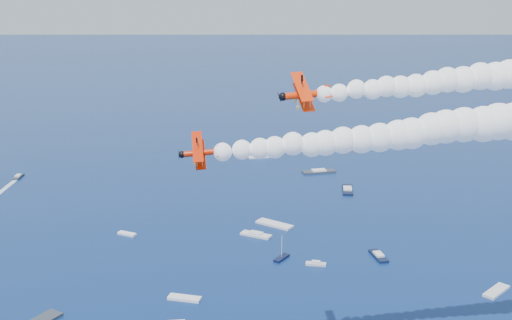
# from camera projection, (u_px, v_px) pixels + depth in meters

# --- Properties ---
(biplane_lead) EXTENTS (10.62, 12.57, 9.19)m
(biplane_lead) POSITION_uv_depth(u_px,v_px,m) (305.00, 95.00, 101.03)
(biplane_lead) COLOR #F52F05
(biplane_trail) EXTENTS (7.99, 9.56, 7.31)m
(biplane_trail) POSITION_uv_depth(u_px,v_px,m) (201.00, 153.00, 91.61)
(biplane_trail) COLOR red
(smoke_trail_lead) EXTENTS (62.51, 33.41, 11.15)m
(smoke_trail_lead) POSITION_uv_depth(u_px,v_px,m) (486.00, 77.00, 103.99)
(smoke_trail_lead) COLOR white
(smoke_trail_trail) EXTENTS (62.37, 30.39, 11.15)m
(smoke_trail_trail) POSITION_uv_depth(u_px,v_px,m) (405.00, 133.00, 93.72)
(smoke_trail_trail) COLOR white
(spectator_boats) EXTENTS (245.65, 166.85, 0.70)m
(spectator_boats) POSITION_uv_depth(u_px,v_px,m) (311.00, 238.00, 197.94)
(spectator_boats) COLOR #2C323B
(spectator_boats) RESTS_ON ground
(boat_wakes) EXTENTS (239.87, 53.81, 0.04)m
(boat_wakes) POSITION_uv_depth(u_px,v_px,m) (296.00, 216.00, 217.38)
(boat_wakes) COLOR white
(boat_wakes) RESTS_ON ground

